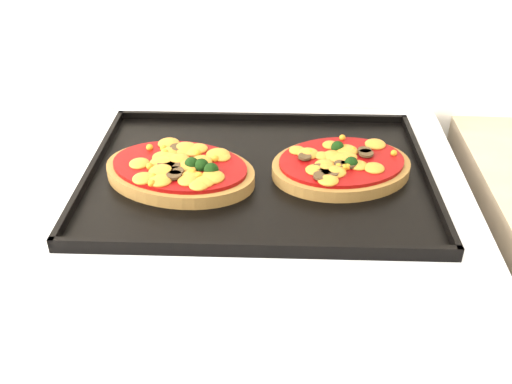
# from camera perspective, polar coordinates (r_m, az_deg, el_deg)

# --- Properties ---
(baking_tray) EXTENTS (0.51, 0.38, 0.02)m
(baking_tray) POSITION_cam_1_polar(r_m,az_deg,el_deg) (0.84, 0.21, 1.97)
(baking_tray) COLOR black
(baking_tray) RESTS_ON stove
(pizza_left) EXTENTS (0.25, 0.20, 0.03)m
(pizza_left) POSITION_cam_1_polar(r_m,az_deg,el_deg) (0.83, -7.64, 2.26)
(pizza_left) COLOR olive
(pizza_left) RESTS_ON baking_tray
(pizza_right) EXTENTS (0.24, 0.20, 0.03)m
(pizza_right) POSITION_cam_1_polar(r_m,az_deg,el_deg) (0.84, 8.53, 2.74)
(pizza_right) COLOR olive
(pizza_right) RESTS_ON baking_tray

